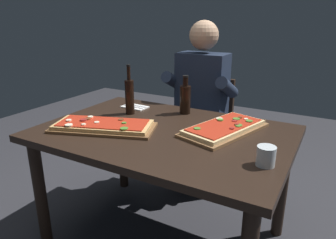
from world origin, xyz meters
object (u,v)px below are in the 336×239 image
oil_bottle_amber (130,96)px  wine_bottle_dark (185,98)px  dining_table (164,146)px  pizza_rectangular_front (103,126)px  seated_diner (200,99)px  tumbler_near_camera (266,157)px  pizza_rectangular_left (224,128)px  diner_chair (204,125)px

oil_bottle_amber → wine_bottle_dark: bearing=30.9°
wine_bottle_dark → oil_bottle_amber: oil_bottle_amber is taller
oil_bottle_amber → dining_table: bearing=-24.8°
pizza_rectangular_front → oil_bottle_amber: oil_bottle_amber is taller
wine_bottle_dark → seated_diner: seated_diner is taller
wine_bottle_dark → oil_bottle_amber: size_ratio=0.78×
tumbler_near_camera → pizza_rectangular_left: bearing=133.5°
dining_table → tumbler_near_camera: bearing=-14.8°
pizza_rectangular_left → tumbler_near_camera: 0.43m
wine_bottle_dark → pizza_rectangular_front: bearing=-118.6°
dining_table → pizza_rectangular_front: size_ratio=2.20×
pizza_rectangular_left → diner_chair: bearing=120.2°
pizza_rectangular_left → tumbler_near_camera: (0.30, -0.31, 0.02)m
wine_bottle_dark → seated_diner: size_ratio=0.19×
pizza_rectangular_left → wine_bottle_dark: 0.40m
dining_table → oil_bottle_amber: 0.44m
seated_diner → tumbler_near_camera: bearing=-51.8°
wine_bottle_dark → diner_chair: wine_bottle_dark is taller
diner_chair → dining_table: bearing=-83.2°
wine_bottle_dark → oil_bottle_amber: bearing=-149.1°
pizza_rectangular_left → oil_bottle_amber: 0.67m
pizza_rectangular_front → seated_diner: size_ratio=0.48×
tumbler_near_camera → seated_diner: bearing=128.2°
wine_bottle_dark → oil_bottle_amber: (-0.31, -0.19, 0.02)m
dining_table → tumbler_near_camera: tumbler_near_camera is taller
dining_table → pizza_rectangular_front: bearing=-153.9°
pizza_rectangular_left → wine_bottle_dark: size_ratio=2.28×
diner_chair → tumbler_near_camera: bearing=-55.2°
oil_bottle_amber → pizza_rectangular_left: bearing=-0.8°
dining_table → oil_bottle_amber: bearing=155.2°
oil_bottle_amber → seated_diner: bearing=66.5°
pizza_rectangular_left → oil_bottle_amber: bearing=179.2°
pizza_rectangular_left → tumbler_near_camera: bearing=-46.5°
tumbler_near_camera → dining_table: bearing=165.2°
dining_table → seated_diner: bearing=97.9°
pizza_rectangular_front → dining_table: bearing=26.1°
dining_table → pizza_rectangular_left: 0.36m
pizza_rectangular_front → tumbler_near_camera: 0.92m
wine_bottle_dark → diner_chair: bearing=97.2°
dining_table → seated_diner: seated_diner is taller
pizza_rectangular_left → diner_chair: 0.86m
pizza_rectangular_front → oil_bottle_amber: (-0.04, 0.32, 0.10)m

